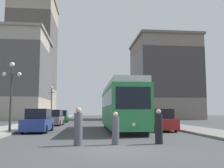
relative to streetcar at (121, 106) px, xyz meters
name	(u,v)px	position (x,y,z in m)	size (l,w,h in m)	color
ground_plane	(115,150)	(-1.69, -10.96, -2.10)	(200.00, 200.00, 0.00)	#424244
sidewalk_left	(52,120)	(-9.67, 29.04, -2.03)	(3.33, 120.00, 0.15)	gray
sidewalk_right	(133,119)	(6.30, 29.04, -2.03)	(3.33, 120.00, 0.15)	gray
streetcar	(121,106)	(0.00, 0.00, 0.00)	(2.72, 12.65, 3.89)	black
transit_bus	(133,109)	(3.97, 15.97, -0.15)	(2.77, 11.94, 3.45)	black
parked_car_left_near	(38,121)	(-6.71, -1.05, -1.26)	(1.94, 4.69, 1.82)	black
parked_car_left_mid	(54,118)	(-6.71, 8.71, -1.26)	(2.04, 4.42, 1.82)	black
parked_car_right_far	(160,121)	(3.33, -0.44, -1.26)	(2.05, 5.07, 1.82)	black
parked_car_left_far	(62,117)	(-6.71, 17.54, -1.26)	(1.89, 4.59, 1.82)	black
pedestrian_crossing_near	(159,128)	(0.67, -9.26, -1.30)	(0.38, 0.38, 1.72)	black
pedestrian_crossing_far	(78,128)	(-3.30, -9.51, -1.26)	(0.40, 0.40, 1.80)	#4C4C56
pedestrian_on_sidewalk	(115,129)	(-1.51, -9.35, -1.36)	(0.35, 0.35, 1.59)	#4C4C56
lamp_post_left_near	(11,85)	(-8.61, -2.02, 1.49)	(1.41, 0.36, 5.20)	#333338
lamp_post_left_far	(52,98)	(-8.61, 19.97, 1.67)	(1.41, 0.36, 5.51)	#333338
building_left_corner	(33,57)	(-16.34, 42.16, 13.16)	(10.62, 15.05, 29.59)	gray
building_left_midblock	(12,75)	(-18.11, 31.32, 6.84)	(14.16, 15.92, 17.41)	#A89E8E
building_right_corner	(164,78)	(14.32, 33.98, 7.05)	(13.33, 15.32, 17.82)	slate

